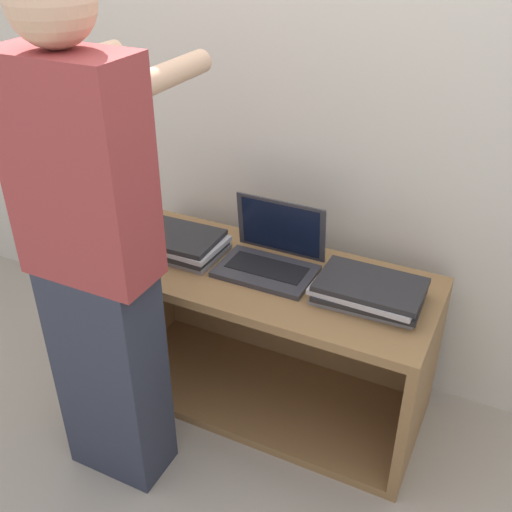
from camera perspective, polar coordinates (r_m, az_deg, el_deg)
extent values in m
plane|color=#9E9384|center=(2.43, -2.08, -17.19)|extent=(12.00, 12.00, 0.00)
cube|color=beige|center=(2.30, 5.26, 15.50)|extent=(8.00, 0.05, 2.40)
cube|color=olive|center=(2.22, 0.93, -2.07)|extent=(1.27, 0.55, 0.04)
cube|color=olive|center=(2.59, 0.82, -12.85)|extent=(1.27, 0.55, 0.04)
cube|color=olive|center=(2.66, -11.23, -4.06)|extent=(0.04, 0.55, 0.54)
cube|color=olive|center=(2.27, 15.39, -11.88)|extent=(0.04, 0.55, 0.54)
cube|color=olive|center=(2.58, 3.31, -4.64)|extent=(1.19, 0.04, 0.54)
cube|color=#333338|center=(2.21, 0.94, -1.46)|extent=(0.36, 0.23, 0.02)
cube|color=black|center=(2.21, 1.04, -1.09)|extent=(0.29, 0.13, 0.00)
cube|color=#333338|center=(2.25, 2.37, 2.77)|extent=(0.36, 0.03, 0.23)
cube|color=black|center=(2.25, 2.32, 2.73)|extent=(0.31, 0.02, 0.20)
cube|color=gray|center=(2.37, -7.40, 0.72)|extent=(0.36, 0.23, 0.02)
cube|color=#232326|center=(2.36, -7.64, 1.08)|extent=(0.36, 0.23, 0.02)
cube|color=#B7B7BC|center=(2.35, -7.45, 1.49)|extent=(0.36, 0.24, 0.02)
cube|color=#232326|center=(2.34, -7.85, 1.96)|extent=(0.36, 0.24, 0.02)
cube|color=gray|center=(2.11, 10.56, -3.82)|extent=(0.37, 0.24, 0.02)
cube|color=#232326|center=(2.09, 10.78, -3.58)|extent=(0.37, 0.24, 0.02)
cube|color=#B7B7BC|center=(2.08, 10.54, -3.11)|extent=(0.36, 0.24, 0.02)
cube|color=#232326|center=(2.07, 10.88, -2.69)|extent=(0.36, 0.23, 0.02)
cube|color=#2D3342|center=(2.14, -13.57, -10.84)|extent=(0.34, 0.20, 0.83)
cube|color=#993838|center=(1.74, -16.54, 7.71)|extent=(0.40, 0.20, 0.66)
sphere|color=#DBAD89|center=(1.63, -18.98, 21.99)|extent=(0.22, 0.22, 0.22)
cylinder|color=#DBAD89|center=(1.96, -16.17, 17.40)|extent=(0.07, 0.32, 0.07)
cylinder|color=#DBAD89|center=(1.77, -7.95, 16.89)|extent=(0.07, 0.32, 0.07)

